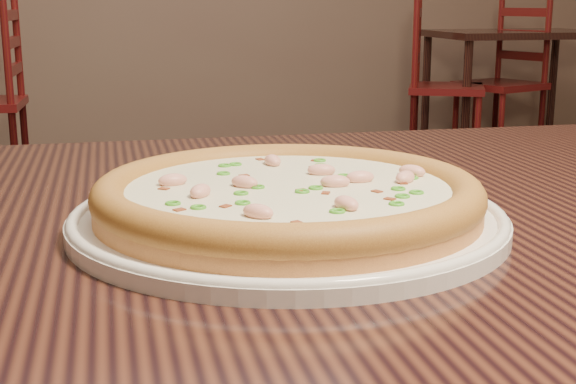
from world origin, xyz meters
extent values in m
cube|color=black|center=(-0.08, -0.10, 0.73)|extent=(1.20, 0.80, 0.04)
cylinder|color=white|center=(-0.20, -0.15, 0.76)|extent=(0.35, 0.35, 0.01)
torus|color=white|center=(-0.20, -0.15, 0.76)|extent=(0.35, 0.35, 0.01)
cylinder|color=#CD8B3D|center=(-0.20, -0.15, 0.77)|extent=(0.31, 0.31, 0.02)
torus|color=#AD8033|center=(-0.20, -0.15, 0.78)|extent=(0.31, 0.31, 0.03)
cylinder|color=#EBECC9|center=(-0.20, -0.15, 0.78)|extent=(0.26, 0.26, 0.00)
ellipsoid|color=#F2B29E|center=(-0.20, -0.06, 0.79)|extent=(0.02, 0.03, 0.01)
ellipsoid|color=#F2B29E|center=(-0.16, -0.16, 0.79)|extent=(0.03, 0.02, 0.01)
ellipsoid|color=#F2B29E|center=(-0.14, -0.15, 0.79)|extent=(0.02, 0.01, 0.01)
ellipsoid|color=#F2B29E|center=(-0.27, -0.17, 0.79)|extent=(0.02, 0.03, 0.01)
ellipsoid|color=#F2B29E|center=(-0.18, -0.23, 0.79)|extent=(0.02, 0.03, 0.01)
ellipsoid|color=#F2B29E|center=(-0.24, -0.24, 0.79)|extent=(0.03, 0.03, 0.01)
ellipsoid|color=#F2B29E|center=(-0.16, -0.11, 0.79)|extent=(0.03, 0.02, 0.01)
ellipsoid|color=#F2B29E|center=(-0.10, -0.15, 0.79)|extent=(0.03, 0.03, 0.01)
ellipsoid|color=#F2B29E|center=(-0.24, -0.14, 0.79)|extent=(0.03, 0.03, 0.01)
ellipsoid|color=#F2B29E|center=(-0.29, -0.12, 0.79)|extent=(0.03, 0.02, 0.01)
ellipsoid|color=#F2B29E|center=(-0.09, -0.13, 0.79)|extent=(0.03, 0.03, 0.01)
cube|color=maroon|center=(-0.26, -0.20, 0.78)|extent=(0.01, 0.01, 0.00)
cube|color=maroon|center=(-0.14, -0.21, 0.78)|extent=(0.01, 0.01, 0.00)
cube|color=maroon|center=(-0.16, -0.13, 0.78)|extent=(0.01, 0.01, 0.00)
cube|color=maroon|center=(-0.30, -0.14, 0.78)|extent=(0.01, 0.01, 0.00)
cube|color=maroon|center=(-0.11, -0.16, 0.78)|extent=(0.01, 0.01, 0.00)
cube|color=maroon|center=(-0.16, -0.08, 0.78)|extent=(0.01, 0.01, 0.00)
cube|color=maroon|center=(-0.20, -0.04, 0.78)|extent=(0.01, 0.01, 0.00)
cube|color=maroon|center=(-0.18, -0.18, 0.78)|extent=(0.01, 0.01, 0.00)
cube|color=maroon|center=(-0.29, -0.21, 0.78)|extent=(0.01, 0.01, 0.00)
cube|color=maroon|center=(-0.19, -0.17, 0.78)|extent=(0.01, 0.01, 0.00)
cube|color=maroon|center=(-0.14, -0.18, 0.78)|extent=(0.01, 0.01, 0.00)
cube|color=maroon|center=(-0.15, -0.05, 0.78)|extent=(0.01, 0.01, 0.00)
cube|color=maroon|center=(-0.23, -0.10, 0.78)|extent=(0.01, 0.01, 0.00)
cube|color=maroon|center=(-0.22, -0.26, 0.78)|extent=(0.01, 0.01, 0.00)
torus|color=green|center=(-0.25, -0.09, 0.79)|extent=(0.01, 0.01, 0.00)
torus|color=green|center=(-0.24, -0.06, 0.79)|extent=(0.01, 0.01, 0.00)
torus|color=green|center=(-0.09, -0.14, 0.79)|extent=(0.01, 0.01, 0.00)
torus|color=green|center=(-0.11, -0.19, 0.79)|extent=(0.02, 0.02, 0.00)
torus|color=green|center=(-0.30, -0.19, 0.79)|extent=(0.02, 0.02, 0.00)
torus|color=green|center=(-0.16, -0.15, 0.79)|extent=(0.02, 0.02, 0.00)
torus|color=green|center=(-0.19, -0.24, 0.79)|extent=(0.02, 0.02, 0.00)
torus|color=green|center=(-0.13, -0.20, 0.79)|extent=(0.02, 0.02, 0.00)
torus|color=green|center=(-0.16, -0.08, 0.79)|extent=(0.01, 0.01, 0.00)
torus|color=green|center=(-0.28, -0.20, 0.79)|extent=(0.02, 0.02, 0.00)
torus|color=green|center=(-0.10, -0.14, 0.79)|extent=(0.02, 0.02, 0.00)
torus|color=green|center=(-0.23, -0.15, 0.79)|extent=(0.02, 0.02, 0.00)
torus|color=green|center=(-0.20, -0.17, 0.79)|extent=(0.01, 0.01, 0.00)
torus|color=green|center=(-0.24, -0.17, 0.79)|extent=(0.01, 0.01, 0.00)
torus|color=green|center=(-0.15, -0.12, 0.79)|extent=(0.02, 0.02, 0.00)
torus|color=green|center=(-0.14, -0.22, 0.79)|extent=(0.02, 0.02, 0.00)
torus|color=green|center=(-0.18, -0.16, 0.79)|extent=(0.02, 0.02, 0.00)
torus|color=green|center=(-0.23, -0.06, 0.79)|extent=(0.01, 0.01, 0.00)
torus|color=green|center=(-0.12, -0.18, 0.79)|extent=(0.02, 0.02, 0.00)
torus|color=green|center=(-0.15, -0.06, 0.79)|extent=(0.02, 0.02, 0.00)
torus|color=green|center=(-0.25, -0.20, 0.79)|extent=(0.02, 0.02, 0.00)
cube|color=black|center=(2.12, 3.79, 0.73)|extent=(1.00, 0.70, 0.04)
cylinder|color=black|center=(1.67, 3.49, 0.35)|extent=(0.05, 0.05, 0.71)
cylinder|color=black|center=(1.67, 4.09, 0.35)|extent=(0.05, 0.05, 0.71)
cylinder|color=black|center=(2.57, 4.09, 0.35)|extent=(0.05, 0.05, 0.71)
cylinder|color=maroon|center=(-0.77, 3.60, 0.21)|extent=(0.04, 0.04, 0.41)
cylinder|color=maroon|center=(-0.79, 3.24, 0.21)|extent=(0.04, 0.04, 0.41)
cylinder|color=maroon|center=(-0.77, 3.60, 0.47)|extent=(0.04, 0.04, 0.95)
cylinder|color=maroon|center=(-0.79, 3.24, 0.47)|extent=(0.04, 0.04, 0.95)
cube|color=maroon|center=(-0.78, 3.42, 0.60)|extent=(0.05, 0.36, 0.05)
cube|color=maroon|center=(-0.78, 3.42, 0.73)|extent=(0.05, 0.36, 0.05)
cube|color=maroon|center=(-0.78, 3.42, 0.86)|extent=(0.05, 0.36, 0.05)
cube|color=maroon|center=(1.59, 3.59, 0.43)|extent=(0.55, 0.55, 0.04)
cylinder|color=maroon|center=(1.68, 3.35, 0.21)|extent=(0.04, 0.04, 0.41)
cylinder|color=maroon|center=(1.82, 3.68, 0.21)|extent=(0.04, 0.04, 0.41)
cylinder|color=maroon|center=(1.35, 3.50, 0.21)|extent=(0.04, 0.04, 0.41)
cylinder|color=maroon|center=(1.49, 3.83, 0.21)|extent=(0.04, 0.04, 0.41)
cylinder|color=maroon|center=(1.35, 3.50, 0.47)|extent=(0.04, 0.04, 0.95)
cylinder|color=maroon|center=(1.49, 3.83, 0.47)|extent=(0.04, 0.04, 0.95)
cube|color=maroon|center=(1.42, 3.66, 0.60)|extent=(0.17, 0.34, 0.05)
cube|color=maroon|center=(1.42, 3.66, 0.73)|extent=(0.17, 0.34, 0.05)
cube|color=maroon|center=(1.42, 3.66, 0.86)|extent=(0.17, 0.34, 0.05)
cube|color=maroon|center=(1.98, 3.70, 0.43)|extent=(0.55, 0.55, 0.04)
cylinder|color=maroon|center=(1.75, 3.80, 0.21)|extent=(0.04, 0.04, 0.41)
cylinder|color=maroon|center=(1.88, 3.46, 0.21)|extent=(0.04, 0.04, 0.41)
cylinder|color=maroon|center=(2.08, 3.93, 0.21)|extent=(0.04, 0.04, 0.41)
cylinder|color=maroon|center=(2.21, 3.59, 0.21)|extent=(0.04, 0.04, 0.41)
cylinder|color=maroon|center=(2.08, 3.93, 0.47)|extent=(0.04, 0.04, 0.95)
cylinder|color=maroon|center=(2.21, 3.59, 0.47)|extent=(0.04, 0.04, 0.95)
cube|color=maroon|center=(2.15, 3.76, 0.60)|extent=(0.16, 0.35, 0.05)
cube|color=maroon|center=(2.15, 3.76, 0.73)|extent=(0.16, 0.35, 0.05)
cube|color=maroon|center=(2.15, 3.76, 0.86)|extent=(0.16, 0.35, 0.05)
camera|label=1|loc=(-0.34, -0.76, 0.93)|focal=50.00mm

